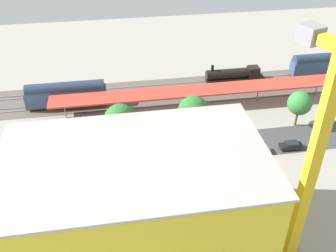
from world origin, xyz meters
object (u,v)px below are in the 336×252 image
parked_car_4 (140,162)px  street_tree_2 (197,114)px  passenger_coach (322,63)px  parked_car_1 (258,150)px  platform_canopy_near (197,91)px  parked_car_0 (291,146)px  parked_car_3 (181,159)px  street_tree_3 (300,103)px  freight_coach_far (66,94)px  parked_car_5 (100,166)px  tower_crane (335,161)px  box_truck_0 (101,176)px  locomotive (235,75)px  street_tree_1 (193,111)px  traffic_light (82,158)px  box_truck_1 (79,177)px  street_tree_0 (120,120)px  construction_building (137,206)px  parked_car_2 (216,154)px  box_truck_2 (107,168)px

parked_car_4 → street_tree_2: size_ratio=0.58×
passenger_coach → parked_car_1: (28.48, 30.09, -2.36)m
platform_canopy_near → parked_car_1: (-8.02, 19.27, -3.35)m
passenger_coach → parked_car_0: bearing=54.3°
parked_car_3 → street_tree_3: size_ratio=0.60×
freight_coach_far → parked_car_5: (-7.00, 24.15, -2.48)m
parked_car_1 → tower_crane: 33.23m
parked_car_4 → box_truck_0: 8.32m
locomotive → passenger_coach: size_ratio=0.93×
freight_coach_far → street_tree_1: street_tree_1 is taller
passenger_coach → parked_car_4: bearing=30.1°
tower_crane → parked_car_3: bearing=-65.6°
traffic_light → parked_car_3: bearing=-176.2°
freight_coach_far → street_tree_2: street_tree_2 is taller
parked_car_3 → box_truck_1: (18.86, 2.85, 0.83)m
parked_car_1 → street_tree_0: street_tree_0 is taller
locomotive → construction_building: 57.51m
parked_car_1 → street_tree_3: bearing=-145.0°
freight_coach_far → box_truck_1: size_ratio=1.86×
parked_car_3 → tower_crane: size_ratio=0.14×
parked_car_5 → traffic_light: traffic_light is taller
parked_car_3 → parked_car_5: 15.27m
parked_car_5 → street_tree_1: (-19.39, -8.09, 4.99)m
locomotive → street_tree_1: 27.52m
street_tree_0 → street_tree_2: 15.42m
box_truck_0 → street_tree_0: 13.30m
tower_crane → parked_car_2: bearing=-79.4°
freight_coach_far → parked_car_0: bearing=151.8°
platform_canopy_near → box_truck_1: (26.27, 22.57, -2.53)m
box_truck_2 → locomotive: bearing=-136.7°
parked_car_3 → box_truck_1: 19.09m
box_truck_0 → platform_canopy_near: bearing=-134.0°
parked_car_1 → locomotive: bearing=-99.2°
passenger_coach → box_truck_0: (58.88, 34.01, -1.44)m
parked_car_0 → parked_car_5: 37.74m
street_tree_0 → street_tree_3: size_ratio=1.06×
parked_car_3 → construction_building: construction_building is taller
platform_canopy_near → box_truck_2: size_ratio=6.99×
parked_car_2 → street_tree_3: street_tree_3 is taller
street_tree_0 → street_tree_2: size_ratio=1.09×
locomotive → construction_building: bearing=58.3°
parked_car_4 → tower_crane: 38.58m
parked_car_4 → box_truck_1: 11.64m
parked_car_5 → street_tree_0: 10.33m
street_tree_0 → street_tree_3: 37.64m
box_truck_1 → street_tree_2: (-23.60, -10.76, 3.82)m
passenger_coach → street_tree_3: street_tree_3 is taller
construction_building → box_truck_2: size_ratio=3.55×
passenger_coach → box_truck_2: 66.06m
freight_coach_far → street_tree_1: size_ratio=2.06×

